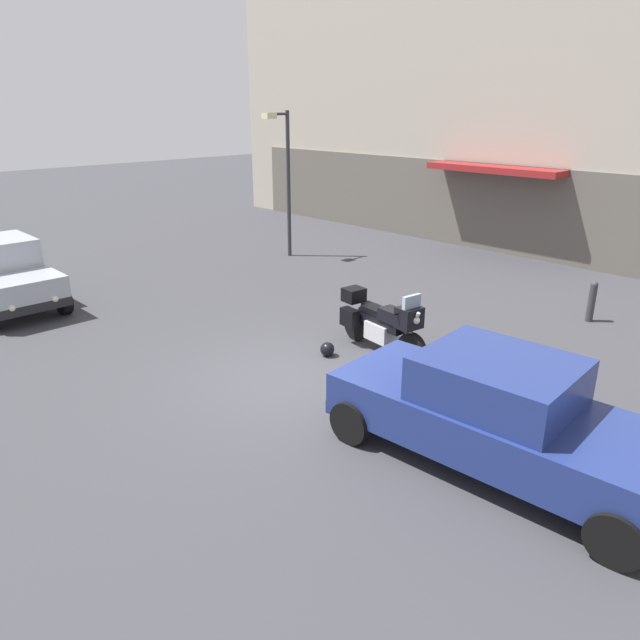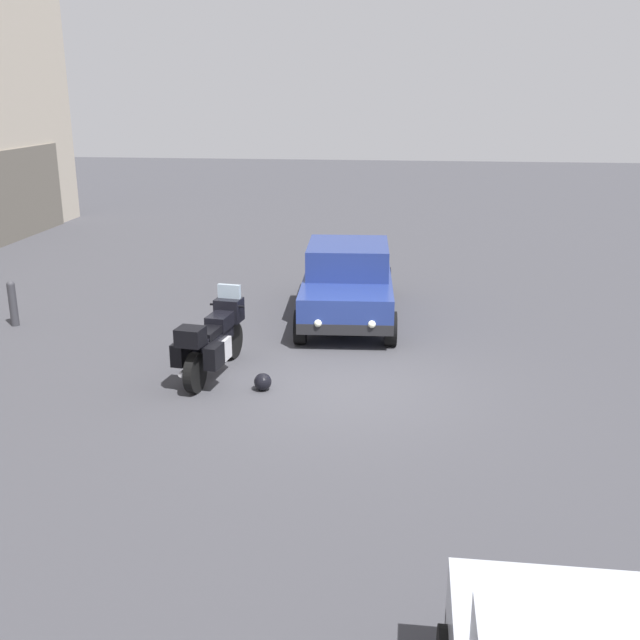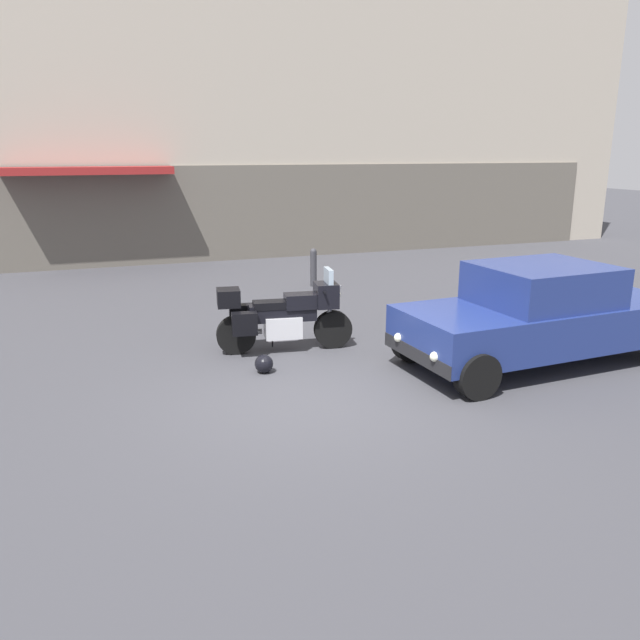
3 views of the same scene
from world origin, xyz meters
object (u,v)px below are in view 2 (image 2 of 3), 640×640
helmet (263,382)px  car_sedan_far (348,280)px  motorcycle (213,339)px  bollard_curbside (13,302)px

helmet → car_sedan_far: bearing=-13.4°
motorcycle → car_sedan_far: (3.60, -1.92, 0.16)m
helmet → car_sedan_far: (4.16, -0.99, 0.64)m
car_sedan_far → bollard_curbside: size_ratio=5.00×
helmet → bollard_curbside: bearing=64.1°
bollard_curbside → helmet: bearing=-115.9°
helmet → bollard_curbside: (2.73, 5.62, 0.35)m
helmet → bollard_curbside: 6.25m
bollard_curbside → car_sedan_far: bearing=-77.8°
car_sedan_far → bollard_curbside: bearing=-81.2°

